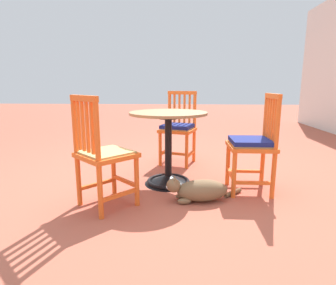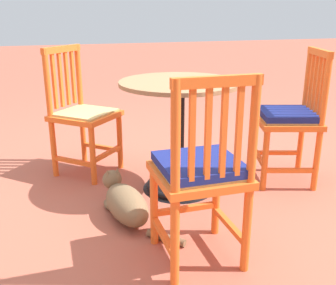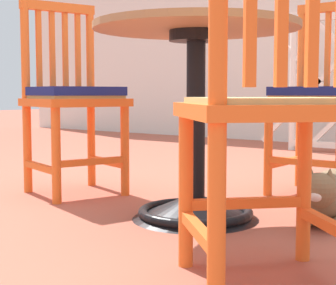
# 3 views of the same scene
# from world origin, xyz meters

# --- Properties ---
(ground_plane) EXTENTS (24.00, 24.00, 0.00)m
(ground_plane) POSITION_xyz_m (0.00, 0.00, 0.00)
(ground_plane) COLOR #AD5642
(cafe_table) EXTENTS (0.76, 0.76, 0.73)m
(cafe_table) POSITION_xyz_m (-0.02, 0.09, 0.28)
(cafe_table) COLOR black
(cafe_table) RESTS_ON ground_plane
(orange_chair_facing_out) EXTENTS (0.57, 0.57, 0.91)m
(orange_chair_facing_out) POSITION_xyz_m (0.55, -0.40, 0.43)
(orange_chair_facing_out) COLOR orange
(orange_chair_facing_out) RESTS_ON ground_plane
(orange_chair_near_fence) EXTENTS (0.40, 0.40, 0.91)m
(orange_chair_near_fence) POSITION_xyz_m (0.14, 0.88, 0.45)
(orange_chair_near_fence) COLOR orange
(orange_chair_near_fence) RESTS_ON ground_plane
(orange_chair_tucked_in) EXTENTS (0.50, 0.50, 0.91)m
(orange_chair_tucked_in) POSITION_xyz_m (-0.79, 0.17, 0.45)
(orange_chair_tucked_in) COLOR orange
(orange_chair_tucked_in) RESTS_ON ground_plane
(tabby_cat) EXTENTS (0.38, 0.70, 0.23)m
(tabby_cat) POSITION_xyz_m (0.40, 0.37, 0.10)
(tabby_cat) COLOR brown
(tabby_cat) RESTS_ON ground_plane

